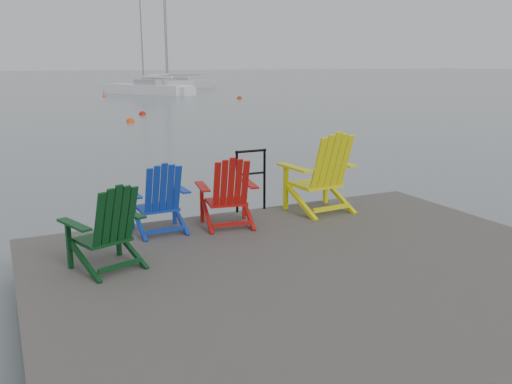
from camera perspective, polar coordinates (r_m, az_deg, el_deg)
name	(u,v)px	position (r m, az deg, el deg)	size (l,w,h in m)	color
ground	(327,312)	(6.01, 7.45, -12.43)	(400.00, 400.00, 0.00)	slate
dock	(328,282)	(5.87, 7.55, -9.37)	(6.00, 5.00, 1.40)	#2F2C2A
handrail	(251,174)	(7.84, -0.54, 1.88)	(0.48, 0.04, 0.90)	black
chair_green	(108,227)	(5.81, -15.36, -3.53)	(0.87, 0.83, 0.92)	#0A3715
chair_blue	(159,198)	(6.92, -10.14, -0.58)	(0.74, 0.69, 0.91)	#1033A8
chair_red	(228,192)	(7.08, -2.96, 0.04)	(0.83, 0.79, 0.94)	#B6110D
chair_yellow	(322,172)	(7.82, 6.95, 2.09)	(0.97, 0.91, 1.16)	#F1EF0D
sailboat_near	(148,90)	(48.33, -11.32, 10.51)	(6.22, 8.25, 11.53)	white
sailboat_mid	(165,86)	(56.77, -9.59, 10.98)	(7.74, 7.50, 11.79)	silver
sailboat_far	(173,84)	(60.81, -8.78, 11.16)	(8.50, 3.98, 11.39)	silver
buoy_a	(130,122)	(25.39, -13.08, 7.20)	(0.38, 0.38, 0.38)	#F44D0E
buoy_b	(142,115)	(28.90, -11.87, 7.98)	(0.37, 0.37, 0.37)	red
buoy_c	(239,99)	(41.15, -1.75, 9.80)	(0.39, 0.39, 0.39)	#B92D0A
buoy_d	(104,97)	(45.29, -15.67, 9.65)	(0.32, 0.32, 0.32)	#E84B0D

